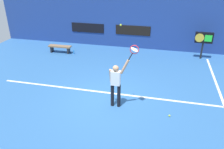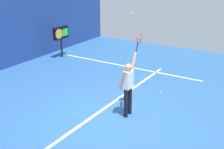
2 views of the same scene
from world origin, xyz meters
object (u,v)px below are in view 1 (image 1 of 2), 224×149
at_px(tennis_ball, 121,25).
at_px(spare_ball, 169,116).
at_px(water_bottle, 74,52).
at_px(tennis_player, 116,82).
at_px(court_bench, 60,47).
at_px(tennis_racket, 134,50).
at_px(scoreboard_clock, 204,39).

relative_size(tennis_ball, spare_ball, 1.00).
bearing_deg(water_bottle, tennis_player, -52.96).
bearing_deg(tennis_ball, court_bench, 134.05).
relative_size(tennis_racket, tennis_ball, 9.10).
relative_size(tennis_ball, water_bottle, 0.28).
distance_m(tennis_racket, scoreboard_clock, 6.73).
xyz_separation_m(tennis_player, tennis_racket, (0.61, -0.00, 1.30)).
bearing_deg(court_bench, spare_ball, -37.83).
bearing_deg(water_bottle, tennis_racket, -48.67).
xyz_separation_m(tennis_player, scoreboard_clock, (3.71, 5.87, 0.17)).
relative_size(court_bench, spare_ball, 20.59).
bearing_deg(tennis_ball, spare_ball, -7.59).
distance_m(tennis_player, tennis_racket, 1.43).
bearing_deg(tennis_racket, water_bottle, 131.33).
xyz_separation_m(scoreboard_clock, water_bottle, (-7.40, -0.98, -1.06)).
relative_size(tennis_racket, water_bottle, 2.58).
relative_size(tennis_player, tennis_ball, 28.73).
relative_size(tennis_player, water_bottle, 8.14).
distance_m(tennis_player, scoreboard_clock, 6.94).
xyz_separation_m(tennis_player, tennis_ball, (0.14, 0.02, 2.12)).
distance_m(tennis_player, tennis_ball, 2.12).
bearing_deg(water_bottle, court_bench, -180.00).
relative_size(tennis_player, spare_ball, 28.73).
relative_size(tennis_ball, scoreboard_clock, 0.04).
xyz_separation_m(tennis_ball, court_bench, (-4.71, 4.87, -2.79)).
distance_m(tennis_racket, spare_ball, 2.68).
bearing_deg(court_bench, water_bottle, 0.00).
distance_m(tennis_ball, court_bench, 7.33).
bearing_deg(tennis_player, scoreboard_clock, 57.71).
bearing_deg(water_bottle, scoreboard_clock, 7.52).
bearing_deg(spare_ball, tennis_player, 173.56).
distance_m(tennis_player, water_bottle, 6.19).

